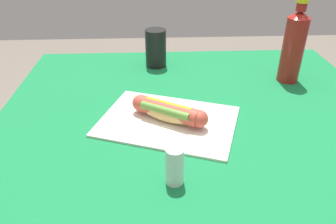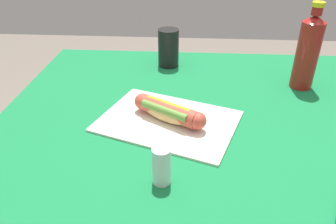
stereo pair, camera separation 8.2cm
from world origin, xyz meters
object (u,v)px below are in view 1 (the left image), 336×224
(drinking_cup, at_px, (156,48))
(salt_shaker, at_px, (175,166))
(soda_bottle, at_px, (294,46))
(hot_dog, at_px, (168,111))

(drinking_cup, height_order, salt_shaker, drinking_cup)
(soda_bottle, distance_m, drinking_cup, 0.44)
(salt_shaker, bearing_deg, drinking_cup, -87.49)
(hot_dog, xyz_separation_m, drinking_cup, (0.02, -0.37, 0.03))
(hot_dog, distance_m, drinking_cup, 0.37)
(salt_shaker, bearing_deg, hot_dog, -89.30)
(hot_dog, bearing_deg, soda_bottle, -149.42)
(drinking_cup, bearing_deg, soda_bottle, 161.51)
(soda_bottle, relative_size, salt_shaker, 3.15)
(soda_bottle, height_order, drinking_cup, soda_bottle)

